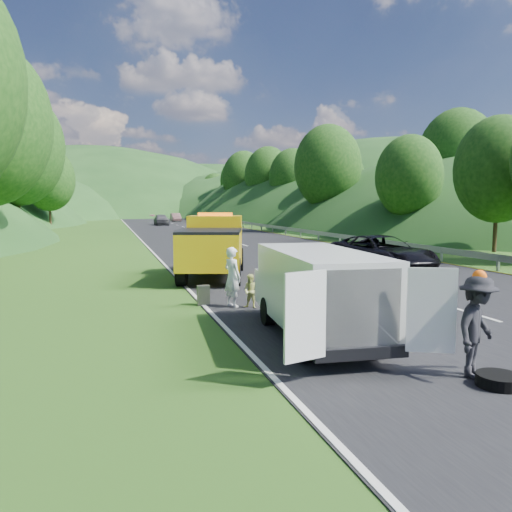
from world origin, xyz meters
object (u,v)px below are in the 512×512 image
object	(u,v)px
child	(251,309)
spare_tire	(499,387)
woman	(232,307)
white_van	(317,289)
passing_suv	(381,271)
suitcase	(203,295)
tow_truck	(213,246)
worker	(475,378)

from	to	relation	value
child	spare_tire	distance (m)	7.51
woman	white_van	bearing A→B (deg)	170.31
child	passing_suv	distance (m)	10.00
suitcase	passing_suv	bearing A→B (deg)	29.76
child	suitcase	size ratio (longest dim) A/B	1.66
white_van	suitcase	distance (m)	4.83
tow_truck	worker	size ratio (longest dim) A/B	3.63
spare_tire	passing_suv	distance (m)	14.48
child	passing_suv	size ratio (longest dim) A/B	0.17
white_van	child	world-z (taller)	white_van
tow_truck	white_van	world-z (taller)	tow_truck
woman	suitcase	bearing A→B (deg)	30.42
tow_truck	spare_tire	distance (m)	13.75
worker	suitcase	distance (m)	8.33
child	spare_tire	world-z (taller)	child
woman	passing_suv	world-z (taller)	woman
worker	spare_tire	bearing A→B (deg)	-111.95
white_van	suitcase	size ratio (longest dim) A/B	9.76
spare_tire	worker	bearing A→B (deg)	98.83
suitcase	woman	bearing A→B (deg)	-35.50
tow_truck	suitcase	distance (m)	5.73
woman	child	world-z (taller)	woman
tow_truck	white_van	distance (m)	9.88
suitcase	passing_suv	xyz separation A→B (m)	(9.14, 5.22, -0.30)
tow_truck	white_van	xyz separation A→B (m)	(0.31, -9.87, -0.17)
worker	passing_suv	world-z (taller)	worker
tow_truck	passing_suv	bearing A→B (deg)	14.83
passing_suv	worker	bearing A→B (deg)	-121.17
woman	spare_tire	world-z (taller)	woman
white_van	child	size ratio (longest dim) A/B	5.87
white_van	spare_tire	bearing A→B (deg)	-60.33
child	passing_suv	world-z (taller)	passing_suv
child	tow_truck	bearing A→B (deg)	129.62
passing_suv	woman	bearing A→B (deg)	-152.42
tow_truck	worker	xyz separation A→B (m)	(1.92, -13.06, -1.30)
woman	worker	size ratio (longest dim) A/B	0.98
tow_truck	worker	bearing A→B (deg)	-65.11
white_van	worker	xyz separation A→B (m)	(1.61, -3.19, -1.13)
woman	worker	world-z (taller)	worker
worker	suitcase	xyz separation A→B (m)	(-3.37, 7.62, 0.30)
white_van	child	bearing A→B (deg)	103.54
suitcase	tow_truck	bearing A→B (deg)	75.13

